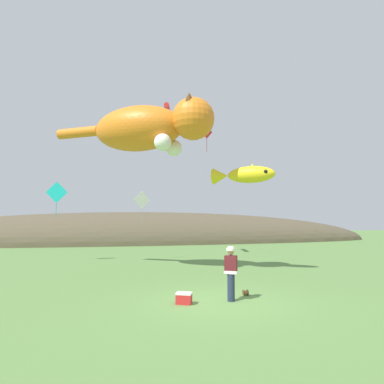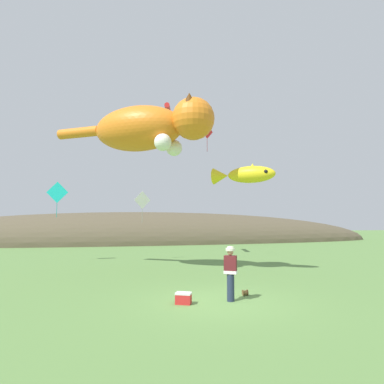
% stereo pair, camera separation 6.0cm
% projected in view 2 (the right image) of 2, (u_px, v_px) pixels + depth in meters
% --- Properties ---
extents(ground_plane, '(120.00, 120.00, 0.00)m').
position_uv_depth(ground_plane, '(219.00, 302.00, 11.08)').
color(ground_plane, '#5B8442').
extents(distant_hill_ridge, '(58.12, 11.14, 6.97)m').
position_uv_depth(distant_hill_ridge, '(143.00, 242.00, 39.39)').
color(distant_hill_ridge, brown).
rests_on(distant_hill_ridge, ground).
extents(festival_attendant, '(0.49, 0.44, 1.77)m').
position_uv_depth(festival_attendant, '(231.00, 272.00, 11.25)').
color(festival_attendant, '#232D47').
rests_on(festival_attendant, ground).
extents(kite_spool, '(0.17, 0.21, 0.21)m').
position_uv_depth(kite_spool, '(245.00, 293.00, 12.01)').
color(kite_spool, olive).
rests_on(kite_spool, ground).
extents(picnic_cooler, '(0.58, 0.50, 0.36)m').
position_uv_depth(picnic_cooler, '(183.00, 298.00, 10.83)').
color(picnic_cooler, red).
rests_on(picnic_cooler, ground).
extents(kite_giant_cat, '(8.04, 5.65, 2.78)m').
position_uv_depth(kite_giant_cat, '(150.00, 128.00, 17.67)').
color(kite_giant_cat, orange).
extents(kite_fish_windsock, '(3.16, 2.62, 1.00)m').
position_uv_depth(kite_fish_windsock, '(244.00, 175.00, 17.54)').
color(kite_fish_windsock, yellow).
extents(kite_tube_streamer, '(0.99, 2.77, 0.44)m').
position_uv_depth(kite_tube_streamer, '(168.00, 111.00, 24.64)').
color(kite_tube_streamer, red).
extents(kite_diamond_red, '(0.94, 0.54, 1.97)m').
position_uv_depth(kite_diamond_red, '(207.00, 131.00, 23.45)').
color(kite_diamond_red, red).
extents(kite_diamond_teal, '(1.33, 0.23, 2.25)m').
position_uv_depth(kite_diamond_teal, '(57.00, 193.00, 21.49)').
color(kite_diamond_teal, '#19BFBF').
extents(kite_diamond_white, '(1.10, 0.41, 2.06)m').
position_uv_depth(kite_diamond_white, '(142.00, 200.00, 22.35)').
color(kite_diamond_white, white).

